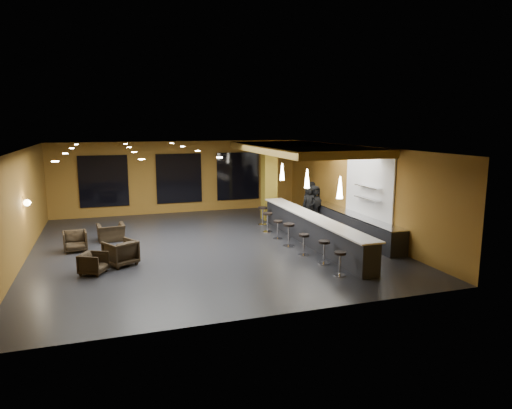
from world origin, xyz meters
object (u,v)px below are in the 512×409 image
object	(u,v)px
armchair_c	(75,241)
bar_stool_3	(289,232)
armchair_d	(111,232)
bar_stool_5	(268,220)
armchair_a	(93,263)
staff_a	(309,207)
prep_counter	(353,226)
armchair_b	(121,253)
pendant_0	(340,188)
pendant_2	(282,172)
bar_stool_2	(304,242)
staff_b	(312,203)
staff_c	(314,205)
bar_stool_4	(278,227)
bar_counter	(312,230)
bar_stool_6	(263,213)
pendant_1	(307,179)
bar_stool_0	(340,260)
bar_stool_1	(324,249)

from	to	relation	value
armchair_c	bar_stool_3	distance (m)	7.43
armchair_d	bar_stool_5	size ratio (longest dim) A/B	1.20
armchair_a	bar_stool_5	world-z (taller)	bar_stool_5
bar_stool_5	staff_a	bearing A→B (deg)	10.16
prep_counter	armchair_b	bearing A→B (deg)	-173.75
pendant_0	armchair_b	world-z (taller)	pendant_0
pendant_2	armchair_a	xyz separation A→B (m)	(-7.52, -4.08, -2.03)
pendant_2	bar_stool_2	bearing A→B (deg)	-101.68
armchair_a	armchair_d	bearing A→B (deg)	19.19
armchair_a	armchair_c	world-z (taller)	armchair_c
staff_b	armchair_d	xyz separation A→B (m)	(-8.35, -0.20, -0.62)
pendant_2	staff_b	xyz separation A→B (m)	(1.38, -0.04, -1.41)
staff_c	armchair_c	world-z (taller)	staff_c
pendant_2	staff_b	distance (m)	1.98
pendant_2	bar_stool_5	size ratio (longest dim) A/B	0.87
staff_b	bar_stool_5	distance (m)	2.47
prep_counter	bar_stool_4	bearing A→B (deg)	169.57
bar_counter	staff_b	bearing A→B (deg)	64.97
armchair_d	bar_stool_6	size ratio (longest dim) A/B	1.22
bar_counter	pendant_1	xyz separation A→B (m)	(0.00, 0.50, 1.85)
bar_stool_2	pendant_2	bearing A→B (deg)	78.32
bar_stool_0	bar_stool_3	xyz separation A→B (m)	(-0.20, 3.41, 0.08)
pendant_0	pendant_2	world-z (taller)	same
staff_b	bar_counter	bearing A→B (deg)	-118.78
bar_counter	prep_counter	world-z (taller)	bar_counter
staff_b	staff_a	bearing A→B (deg)	-131.82
armchair_a	bar_stool_5	bearing A→B (deg)	-36.29
staff_a	bar_stool_5	xyz separation A→B (m)	(-1.99, -0.36, -0.34)
bar_counter	pendant_0	distance (m)	2.72
pendant_2	bar_stool_5	bearing A→B (deg)	-139.03
pendant_0	staff_b	size ratio (longest dim) A/B	0.37
bar_stool_3	pendant_1	bearing A→B (deg)	31.83
pendant_0	pendant_1	world-z (taller)	same
pendant_2	bar_stool_1	bearing A→B (deg)	-97.10
pendant_2	bar_stool_3	distance (m)	3.70
pendant_2	bar_stool_0	size ratio (longest dim) A/B	0.98
staff_b	armchair_a	size ratio (longest dim) A/B	2.70
armchair_d	bar_stool_2	distance (m)	7.30
armchair_d	bar_counter	bearing A→B (deg)	152.39
armchair_b	bar_stool_3	bearing A→B (deg)	153.74
bar_stool_0	bar_stool_3	distance (m)	3.41
staff_c	bar_counter	bearing A→B (deg)	-129.22
bar_stool_6	pendant_1	bearing A→B (deg)	-77.42
staff_c	bar_stool_0	size ratio (longest dim) A/B	2.46
bar_counter	pendant_1	world-z (taller)	pendant_1
prep_counter	bar_stool_3	world-z (taller)	prep_counter
bar_stool_0	bar_stool_6	bearing A→B (deg)	89.47
pendant_1	pendant_2	size ratio (longest dim) A/B	1.00
armchair_d	bar_stool_6	bearing A→B (deg)	-179.07
armchair_d	prep_counter	bearing A→B (deg)	159.87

